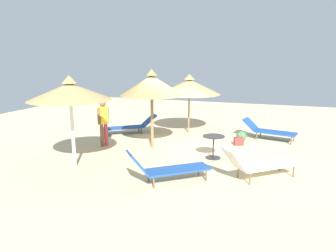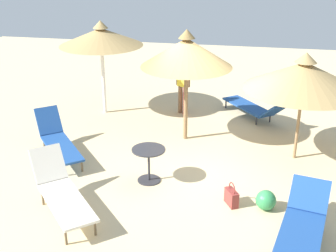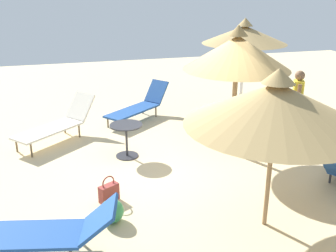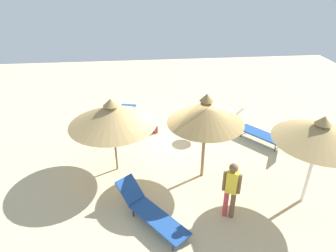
{
  "view_description": "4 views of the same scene",
  "coord_description": "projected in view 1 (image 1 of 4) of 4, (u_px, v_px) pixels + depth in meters",
  "views": [
    {
      "loc": [
        -3.02,
        10.27,
        3.14
      ],
      "look_at": [
        0.38,
        0.6,
        0.86
      ],
      "focal_mm": 32.22,
      "sensor_mm": 36.0,
      "label": 1
    },
    {
      "loc": [
        -9.43,
        -0.98,
        4.79
      ],
      "look_at": [
        -0.56,
        0.72,
        0.98
      ],
      "focal_mm": 47.81,
      "sensor_mm": 36.0,
      "label": 2
    },
    {
      "loc": [
        -2.48,
        -6.87,
        3.65
      ],
      "look_at": [
        -0.62,
        0.06,
        0.98
      ],
      "focal_mm": 41.9,
      "sensor_mm": 36.0,
      "label": 3
    },
    {
      "loc": [
        8.41,
        -1.27,
        5.97
      ],
      "look_at": [
        -0.13,
        -0.4,
        1.24
      ],
      "focal_mm": 31.78,
      "sensor_mm": 36.0,
      "label": 4
    }
  ],
  "objects": [
    {
      "name": "parasol_umbrella_front",
      "position": [
        70.0,
        92.0,
        8.47
      ],
      "size": [
        2.35,
        2.35,
        2.7
      ],
      "color": "white",
      "rests_on": "ground"
    },
    {
      "name": "lounge_chair_edge",
      "position": [
        130.0,
        126.0,
        12.99
      ],
      "size": [
        2.21,
        1.9,
        0.78
      ],
      "color": "#1E478C",
      "rests_on": "ground"
    },
    {
      "name": "lounge_chair_far_right",
      "position": [
        268.0,
        130.0,
        11.95
      ],
      "size": [
        2.14,
        1.1,
        0.79
      ],
      "color": "#1E478C",
      "rests_on": "ground"
    },
    {
      "name": "side_table_round",
      "position": [
        213.0,
        143.0,
        9.67
      ],
      "size": [
        0.71,
        0.71,
        0.74
      ],
      "color": "#2D2D33",
      "rests_on": "ground"
    },
    {
      "name": "person_standing_near_right",
      "position": [
        103.0,
        120.0,
        10.96
      ],
      "size": [
        0.32,
        0.43,
        1.7
      ],
      "color": "brown",
      "rests_on": "ground"
    },
    {
      "name": "parasol_umbrella_near_left",
      "position": [
        152.0,
        85.0,
        10.43
      ],
      "size": [
        2.24,
        2.24,
        2.81
      ],
      "color": "olive",
      "rests_on": "ground"
    },
    {
      "name": "beach_ball",
      "position": [
        242.0,
        136.0,
        11.77
      ],
      "size": [
        0.39,
        0.39,
        0.39
      ],
      "primitive_type": "sphere",
      "color": "#338C4C",
      "rests_on": "ground"
    },
    {
      "name": "handbag",
      "position": [
        239.0,
        141.0,
        11.19
      ],
      "size": [
        0.38,
        0.3,
        0.49
      ],
      "color": "maroon",
      "rests_on": "ground"
    },
    {
      "name": "ground",
      "position": [
        183.0,
        147.0,
        11.13
      ],
      "size": [
        24.0,
        24.0,
        0.1
      ],
      "primitive_type": "cube",
      "color": "beige"
    },
    {
      "name": "lounge_chair_center",
      "position": [
        167.0,
        168.0,
        7.76
      ],
      "size": [
        2.04,
        1.8,
        0.92
      ],
      "color": "#1E478C",
      "rests_on": "ground"
    },
    {
      "name": "parasol_umbrella_far_left",
      "position": [
        189.0,
        87.0,
        12.77
      ],
      "size": [
        2.65,
        2.65,
        2.52
      ],
      "color": "olive",
      "rests_on": "ground"
    },
    {
      "name": "lounge_chair_back",
      "position": [
        257.0,
        163.0,
        7.99
      ],
      "size": [
        2.03,
        1.87,
        0.97
      ],
      "color": "silver",
      "rests_on": "ground"
    }
  ]
}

